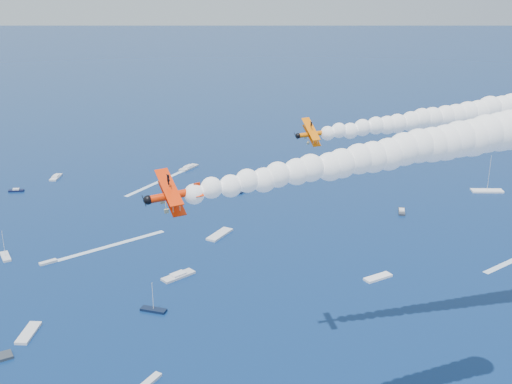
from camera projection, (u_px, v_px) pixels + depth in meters
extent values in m
cube|color=silver|center=(189.00, 168.00, 288.10)|extent=(9.31, 10.91, 0.70)
cube|color=silver|center=(48.00, 262.00, 195.55)|extent=(5.51, 4.29, 0.70)
cube|color=silver|center=(151.00, 380.00, 139.59)|extent=(4.80, 5.60, 0.70)
cube|color=white|center=(378.00, 277.00, 185.97)|extent=(9.32, 6.27, 0.70)
cube|color=silver|center=(220.00, 234.00, 215.95)|extent=(9.82, 11.66, 0.70)
cube|color=white|center=(279.00, 179.00, 271.89)|extent=(13.01, 6.84, 0.70)
cube|color=silver|center=(56.00, 177.00, 274.77)|extent=(4.30, 9.47, 0.70)
cube|color=silver|center=(29.00, 333.00, 157.68)|extent=(4.85, 10.31, 0.70)
cube|color=black|center=(16.00, 191.00, 258.33)|extent=(6.01, 1.99, 0.70)
cube|color=black|center=(244.00, 187.00, 262.06)|extent=(11.32, 14.82, 0.70)
cube|color=#2B2F39|center=(402.00, 211.00, 236.20)|extent=(4.51, 7.78, 0.70)
cube|color=silver|center=(178.00, 276.00, 186.86)|extent=(10.37, 8.74, 0.70)
cube|color=black|center=(154.00, 310.00, 168.32)|extent=(7.33, 4.91, 0.70)
cube|color=white|center=(487.00, 191.00, 258.15)|extent=(13.08, 5.74, 0.70)
cube|color=silver|center=(5.00, 257.00, 199.33)|extent=(5.11, 7.91, 0.70)
cube|color=white|center=(155.00, 183.00, 268.11)|extent=(24.07, 31.84, 0.04)
cube|color=white|center=(113.00, 245.00, 208.30)|extent=(33.49, 21.49, 0.04)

